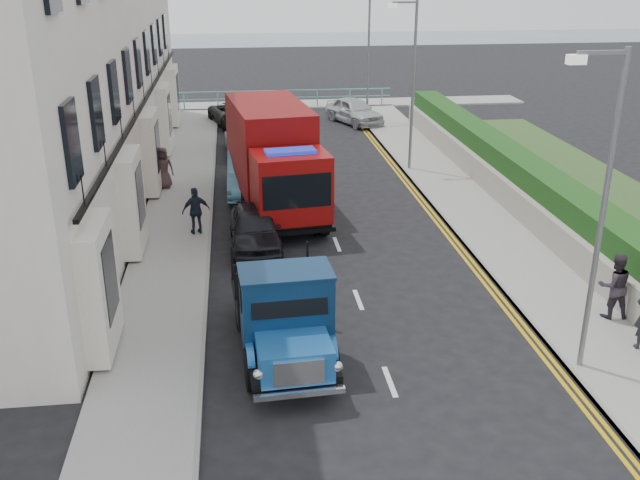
{
  "coord_description": "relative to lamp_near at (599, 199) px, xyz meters",
  "views": [
    {
      "loc": [
        -3.1,
        -14.91,
        8.56
      ],
      "look_at": [
        -0.92,
        2.95,
        1.4
      ],
      "focal_mm": 40.0,
      "sensor_mm": 36.0,
      "label": 1
    }
  ],
  "objects": [
    {
      "name": "ground",
      "position": [
        -4.18,
        2.0,
        -4.0
      ],
      "size": [
        120.0,
        120.0,
        0.0
      ],
      "primitive_type": "plane",
      "color": "black",
      "rests_on": "ground"
    },
    {
      "name": "pavement_west",
      "position": [
        -9.38,
        11.0,
        -3.94
      ],
      "size": [
        2.4,
        38.0,
        0.12
      ],
      "primitive_type": "cube",
      "color": "gray",
      "rests_on": "ground"
    },
    {
      "name": "pavement_east",
      "position": [
        1.12,
        11.0,
        -3.94
      ],
      "size": [
        2.6,
        38.0,
        0.12
      ],
      "primitive_type": "cube",
      "color": "gray",
      "rests_on": "ground"
    },
    {
      "name": "promenade",
      "position": [
        -4.18,
        31.0,
        -3.94
      ],
      "size": [
        30.0,
        2.5,
        0.12
      ],
      "primitive_type": "cube",
      "color": "gray",
      "rests_on": "ground"
    },
    {
      "name": "sea_plane",
      "position": [
        -4.18,
        62.0,
        -4.0
      ],
      "size": [
        120.0,
        120.0,
        0.0
      ],
      "primitive_type": "plane",
      "color": "slate",
      "rests_on": "ground"
    },
    {
      "name": "garden_east",
      "position": [
        3.03,
        11.0,
        -3.1
      ],
      "size": [
        1.45,
        28.0,
        1.75
      ],
      "color": "#B2AD9E",
      "rests_on": "ground"
    },
    {
      "name": "seafront_railing",
      "position": [
        -4.18,
        30.2,
        -3.42
      ],
      "size": [
        13.0,
        0.08,
        1.11
      ],
      "color": "#59B2A5",
      "rests_on": "ground"
    },
    {
      "name": "lamp_near",
      "position": [
        0.0,
        0.0,
        0.0
      ],
      "size": [
        1.23,
        0.18,
        7.0
      ],
      "color": "slate",
      "rests_on": "ground"
    },
    {
      "name": "lamp_mid",
      "position": [
        0.0,
        16.0,
        0.0
      ],
      "size": [
        1.23,
        0.18,
        7.0
      ],
      "color": "slate",
      "rests_on": "ground"
    },
    {
      "name": "lamp_far",
      "position": [
        0.0,
        26.0,
        0.0
      ],
      "size": [
        1.23,
        0.18,
        7.0
      ],
      "color": "slate",
      "rests_on": "ground"
    },
    {
      "name": "bedford_lorry",
      "position": [
        -6.35,
        1.0,
        -2.92
      ],
      "size": [
        2.26,
        5.08,
        2.35
      ],
      "rotation": [
        0.0,
        0.0,
        0.06
      ],
      "color": "black",
      "rests_on": "ground"
    },
    {
      "name": "red_lorry",
      "position": [
        -5.93,
        11.6,
        -2.01
      ],
      "size": [
        3.31,
        7.38,
        3.73
      ],
      "rotation": [
        0.0,
        0.0,
        0.13
      ],
      "color": "black",
      "rests_on": "ground"
    },
    {
      "name": "parked_car_front",
      "position": [
        -6.78,
        8.04,
        -3.33
      ],
      "size": [
        1.62,
        3.91,
        1.33
      ],
      "primitive_type": "imported",
      "rotation": [
        0.0,
        0.0,
        0.01
      ],
      "color": "black",
      "rests_on": "ground"
    },
    {
      "name": "parked_car_mid",
      "position": [
        -6.78,
        14.0,
        -3.23
      ],
      "size": [
        1.73,
        4.7,
        1.54
      ],
      "primitive_type": "imported",
      "rotation": [
        0.0,
        0.0,
        -0.02
      ],
      "color": "#60ACCF",
      "rests_on": "ground"
    },
    {
      "name": "parked_car_rear",
      "position": [
        -6.78,
        19.76,
        -3.33
      ],
      "size": [
        2.07,
        4.69,
        1.34
      ],
      "primitive_type": "imported",
      "rotation": [
        0.0,
        0.0,
        0.04
      ],
      "color": "silver",
      "rests_on": "ground"
    },
    {
      "name": "seafront_car_left",
      "position": [
        -7.27,
        26.09,
        -3.36
      ],
      "size": [
        3.26,
        5.01,
        1.28
      ],
      "primitive_type": "imported",
      "rotation": [
        0.0,
        0.0,
        3.41
      ],
      "color": "black",
      "rests_on": "ground"
    },
    {
      "name": "seafront_car_right",
      "position": [
        -0.68,
        25.57,
        -3.3
      ],
      "size": [
        3.11,
        4.43,
        1.4
      ],
      "primitive_type": "imported",
      "rotation": [
        0.0,
        0.0,
        0.4
      ],
      "color": "#BCBDC1",
      "rests_on": "ground"
    },
    {
      "name": "pedestrian_east_far",
      "position": [
        1.92,
        2.09,
        -3.02
      ],
      "size": [
        0.89,
        0.72,
        1.7
      ],
      "primitive_type": "imported",
      "rotation": [
        0.0,
        0.0,
        3.05
      ],
      "color": "#362E38",
      "rests_on": "pavement_east"
    },
    {
      "name": "pedestrian_west_near",
      "position": [
        -8.63,
        9.24,
        -3.1
      ],
      "size": [
        0.98,
        0.62,
        1.56
      ],
      "primitive_type": "imported",
      "rotation": [
        0.0,
        0.0,
        3.42
      ],
      "color": "#1B2331",
      "rests_on": "pavement_west"
    },
    {
      "name": "pedestrian_west_far",
      "position": [
        -10.09,
        14.42,
        -3.07
      ],
      "size": [
        0.8,
        0.54,
        1.61
      ],
      "primitive_type": "imported",
      "rotation": [
        0.0,
        0.0,
        -0.03
      ],
      "color": "#463532",
      "rests_on": "pavement_west"
    }
  ]
}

